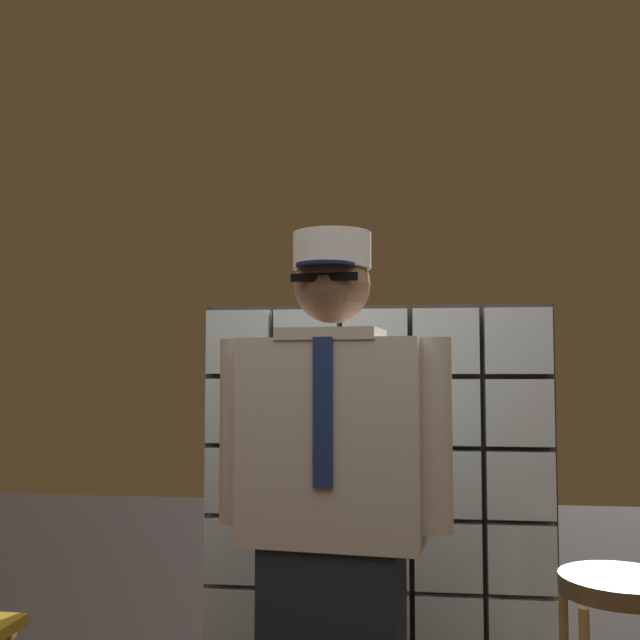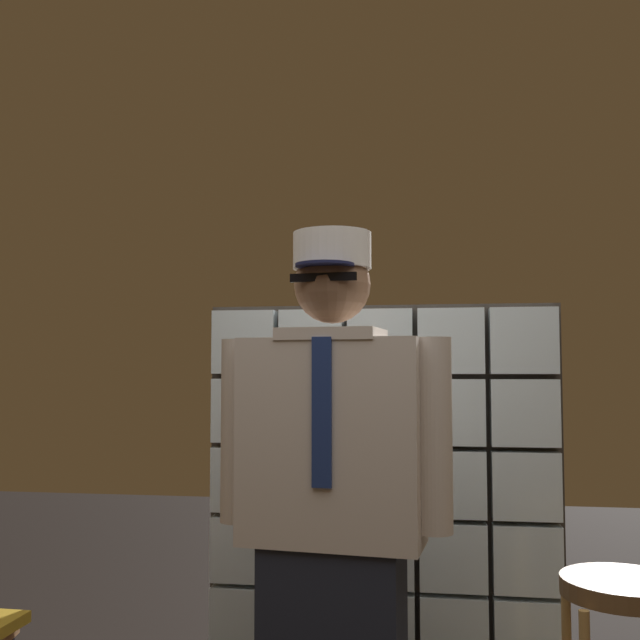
# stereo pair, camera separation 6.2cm
# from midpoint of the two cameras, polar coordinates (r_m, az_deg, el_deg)

# --- Properties ---
(glass_block_wall) EXTENTS (1.35, 0.10, 1.62)m
(glass_block_wall) POSITION_cam_midpoint_polar(r_m,az_deg,el_deg) (2.91, 3.72, -14.90)
(glass_block_wall) COLOR silver
(glass_block_wall) RESTS_ON ground
(standing_person) EXTENTS (0.70, 0.32, 1.76)m
(standing_person) POSITION_cam_midpoint_polar(r_m,az_deg,el_deg) (2.23, 0.14, -15.07)
(standing_person) COLOR #1E2333
(standing_person) RESTS_ON ground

